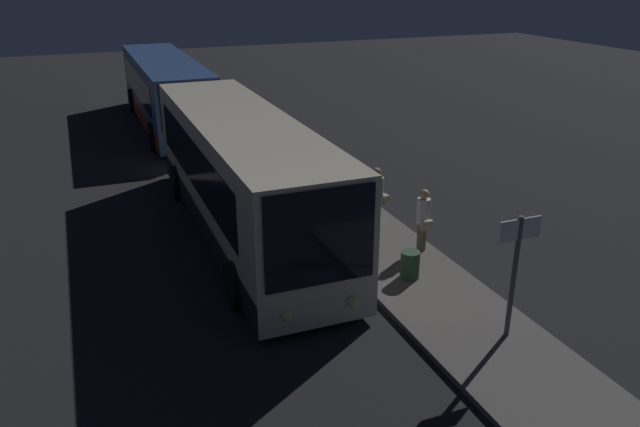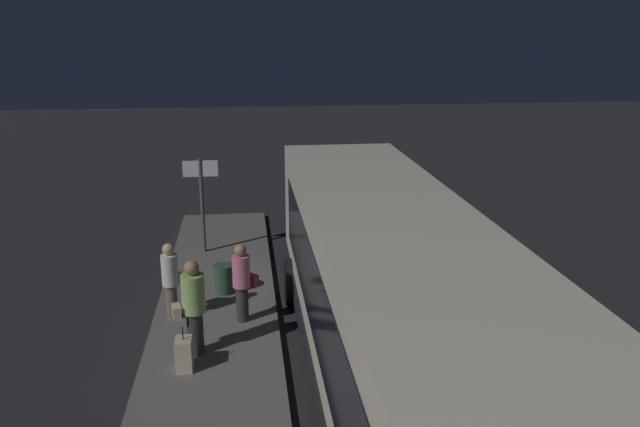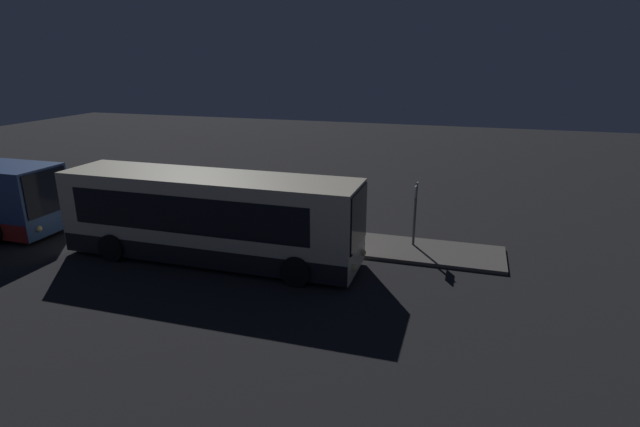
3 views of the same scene
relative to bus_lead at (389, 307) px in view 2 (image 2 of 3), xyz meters
name	(u,v)px [view 2 (image 2 of 3)]	position (x,y,z in m)	size (l,w,h in m)	color
ground	(379,380)	(0.48, 0.02, -1.58)	(80.00, 80.00, 0.00)	#232326
platform	(210,388)	(0.48, 2.87, -1.52)	(20.00, 2.51, 0.13)	#605B56
bus_lead	(389,307)	(0.00, 0.00, 0.00)	(11.14, 2.79, 3.17)	beige
passenger_boarding	(171,278)	(3.07, 3.72, -0.58)	(0.54, 0.38, 1.61)	#6B604C
passenger_waiting	(242,280)	(2.80, 2.30, -0.58)	(0.58, 0.60, 1.62)	#2D2D33
passenger_with_bags	(193,305)	(1.56, 3.17, -0.50)	(0.49, 0.65, 1.78)	#2D2D33
suitcase	(184,354)	(1.02, 3.32, -1.16)	(0.38, 0.28, 0.81)	beige
sign_post	(202,192)	(7.03, 3.30, 0.16)	(0.10, 0.89, 2.49)	#4C4C51
trash_bin	(224,279)	(4.25, 2.72, -1.13)	(0.44, 0.44, 0.65)	#2D4C33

